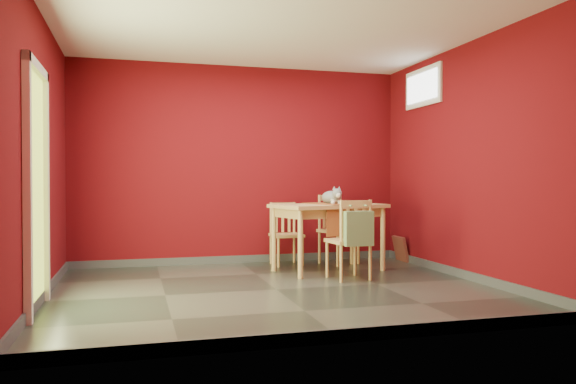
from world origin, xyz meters
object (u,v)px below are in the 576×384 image
object	(u,v)px
dining_table	(329,212)
chair_far_right	(337,228)
chair_far_left	(286,233)
cat	(331,195)
tote_bag	(359,228)
chair_near	(350,239)
picture_frame	(400,249)

from	to	relation	value
dining_table	chair_far_right	bearing A→B (deg)	60.88
chair_far_left	cat	xyz separation A→B (m)	(0.44, -0.59, 0.52)
chair_far_left	tote_bag	distance (m)	1.60
chair_far_right	chair_near	world-z (taller)	chair_far_right
chair_far_right	tote_bag	bearing A→B (deg)	-101.05
dining_table	tote_bag	xyz separation A→B (m)	(0.04, -0.87, -0.13)
cat	picture_frame	size ratio (longest dim) A/B	1.31
dining_table	picture_frame	xyz separation A→B (m)	(1.26, 0.53, -0.56)
chair_far_left	picture_frame	world-z (taller)	chair_far_left
dining_table	chair_far_right	size ratio (longest dim) A/B	1.59
chair_near	cat	distance (m)	0.87
chair_far_left	picture_frame	distance (m)	1.66
chair_far_right	chair_near	bearing A→B (deg)	-103.54
dining_table	cat	xyz separation A→B (m)	(0.06, 0.06, 0.22)
tote_bag	picture_frame	size ratio (longest dim) A/B	1.29
dining_table	chair_near	bearing A→B (deg)	-87.58
tote_bag	picture_frame	bearing A→B (deg)	49.15
dining_table	chair_far_left	world-z (taller)	same
chair_far_left	cat	bearing A→B (deg)	-53.36
chair_far_right	dining_table	bearing A→B (deg)	-119.12
tote_bag	chair_far_right	bearing A→B (deg)	78.95
chair_near	picture_frame	bearing A→B (deg)	44.01
dining_table	tote_bag	distance (m)	0.89
dining_table	cat	bearing A→B (deg)	46.17
cat	chair_far_left	bearing A→B (deg)	136.14
chair_far_right	chair_near	size ratio (longest dim) A/B	1.03
dining_table	picture_frame	distance (m)	1.48
chair_far_left	picture_frame	bearing A→B (deg)	-4.24
picture_frame	chair_near	bearing A→B (deg)	-135.99
chair_near	cat	size ratio (longest dim) A/B	1.98
dining_table	picture_frame	bearing A→B (deg)	22.95
chair_far_left	picture_frame	xyz separation A→B (m)	(1.64, -0.12, -0.25)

